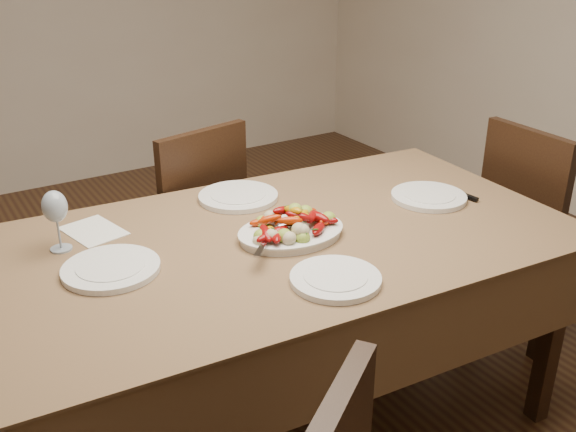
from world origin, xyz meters
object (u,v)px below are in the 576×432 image
at_px(chair_far, 180,227).
at_px(serving_platter, 291,234).
at_px(plate_left, 111,269).
at_px(plate_near, 336,279).
at_px(dining_table, 288,332).
at_px(wine_glass, 57,219).
at_px(plate_right, 429,197).
at_px(chair_right, 547,231).
at_px(plate_far, 238,197).

bearing_deg(chair_far, serving_platter, 79.87).
bearing_deg(serving_platter, chair_far, 92.99).
relative_size(plate_left, plate_near, 1.09).
xyz_separation_m(dining_table, wine_glass, (-0.65, 0.27, 0.48)).
distance_m(serving_platter, wine_glass, 0.72).
bearing_deg(dining_table, plate_right, -2.72).
distance_m(chair_right, wine_glass, 1.99).
distance_m(serving_platter, plate_far, 0.37).
distance_m(chair_far, chair_right, 1.58).
xyz_separation_m(plate_left, plate_far, (0.56, 0.29, 0.00)).
bearing_deg(chair_right, wine_glass, 83.31).
distance_m(plate_left, plate_far, 0.63).
bearing_deg(plate_left, plate_right, -4.21).
distance_m(chair_right, plate_left, 1.86).
height_order(chair_right, plate_left, chair_right).
height_order(dining_table, wine_glass, wine_glass).
height_order(chair_far, serving_platter, chair_far).
distance_m(serving_platter, plate_left, 0.56).
height_order(plate_right, plate_far, same).
height_order(plate_left, wine_glass, wine_glass).
xyz_separation_m(plate_left, plate_near, (0.51, -0.39, 0.00)).
relative_size(chair_right, plate_right, 3.50).
height_order(serving_platter, plate_near, serving_platter).
height_order(plate_near, wine_glass, wine_glass).
xyz_separation_m(plate_left, wine_glass, (-0.09, 0.22, 0.09)).
bearing_deg(plate_far, chair_far, 96.46).
bearing_deg(serving_platter, wine_glass, 154.74).
bearing_deg(plate_near, chair_right, 11.35).
relative_size(serving_platter, plate_near, 1.32).
distance_m(plate_right, plate_far, 0.69).
bearing_deg(wine_glass, plate_near, -45.63).
distance_m(dining_table, plate_left, 0.69).
height_order(chair_right, plate_right, chair_right).
height_order(dining_table, chair_right, chair_right).
relative_size(plate_near, wine_glass, 1.25).
distance_m(serving_platter, plate_right, 0.59).
distance_m(chair_far, serving_platter, 0.88).
bearing_deg(chair_far, plate_near, 76.70).
bearing_deg(plate_left, chair_far, 55.41).
bearing_deg(serving_platter, plate_right, 0.09).
bearing_deg(dining_table, serving_platter, -103.82).
height_order(chair_far, wine_glass, wine_glass).
xyz_separation_m(plate_right, plate_near, (-0.64, -0.31, 0.00)).
height_order(serving_platter, plate_far, serving_platter).
relative_size(chair_right, wine_glass, 4.64).
bearing_deg(chair_right, plate_right, 90.01).
distance_m(plate_far, wine_glass, 0.66).
xyz_separation_m(dining_table, plate_left, (-0.56, 0.06, 0.39)).
relative_size(serving_platter, plate_left, 1.21).
relative_size(plate_right, plate_far, 0.94).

